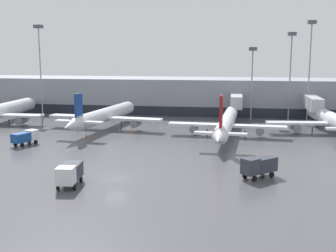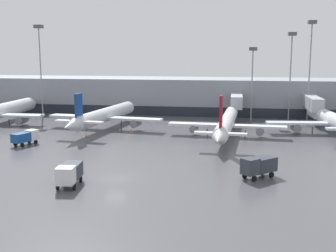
{
  "view_description": "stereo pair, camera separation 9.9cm",
  "coord_description": "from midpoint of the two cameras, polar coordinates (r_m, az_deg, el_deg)",
  "views": [
    {
      "loc": [
        14.31,
        -48.77,
        15.26
      ],
      "look_at": [
        3.12,
        22.02,
        3.0
      ],
      "focal_mm": 45.0,
      "sensor_mm": 36.0,
      "label": 1
    },
    {
      "loc": [
        14.4,
        -48.76,
        15.26
      ],
      "look_at": [
        3.12,
        22.02,
        3.0
      ],
      "focal_mm": 45.0,
      "sensor_mm": 36.0,
      "label": 2
    }
  ],
  "objects": [
    {
      "name": "apron_light_mast_5",
      "position": [
        101.22,
        16.33,
        9.59
      ],
      "size": [
        1.8,
        1.8,
        20.19
      ],
      "color": "gray",
      "rests_on": "ground_plane"
    },
    {
      "name": "apron_light_mast_4",
      "position": [
        102.16,
        18.75,
        10.42
      ],
      "size": [
        1.8,
        1.8,
        22.76
      ],
      "color": "gray",
      "rests_on": "ground_plane"
    },
    {
      "name": "apron_light_mast_6",
      "position": [
        99.0,
        11.35,
        8.46
      ],
      "size": [
        1.8,
        1.8,
        16.84
      ],
      "color": "gray",
      "rests_on": "ground_plane"
    },
    {
      "name": "traffic_cone_0",
      "position": [
        79.63,
        -11.08,
        -1.26
      ],
      "size": [
        0.4,
        0.4,
        0.73
      ],
      "color": "orange",
      "rests_on": "ground_plane"
    },
    {
      "name": "parked_jet_3",
      "position": [
        79.31,
        7.89,
        0.41
      ],
      "size": [
        22.03,
        35.51,
        8.92
      ],
      "rotation": [
        0.0,
        0.0,
        1.52
      ],
      "color": "silver",
      "rests_on": "ground_plane"
    },
    {
      "name": "traffic_cone_3",
      "position": [
        83.72,
        -5.03,
        -0.58
      ],
      "size": [
        0.39,
        0.39,
        0.72
      ],
      "color": "orange",
      "rests_on": "ground_plane"
    },
    {
      "name": "service_truck_2",
      "position": [
        50.77,
        -13.26,
        -6.19
      ],
      "size": [
        2.61,
        5.12,
        2.66
      ],
      "rotation": [
        0.0,
        0.0,
        4.83
      ],
      "color": "#2D333D",
      "rests_on": "ground_plane"
    },
    {
      "name": "parked_jet_5",
      "position": [
        86.93,
        21.47,
        0.66
      ],
      "size": [
        25.59,
        32.98,
        8.63
      ],
      "rotation": [
        0.0,
        0.0,
        1.68
      ],
      "color": "silver",
      "rests_on": "ground_plane"
    },
    {
      "name": "service_truck_1",
      "position": [
        75.32,
        -18.8,
        -1.38
      ],
      "size": [
        3.33,
        5.01,
        2.41
      ],
      "rotation": [
        0.0,
        0.0,
        1.2
      ],
      "color": "#19478C",
      "rests_on": "ground_plane"
    },
    {
      "name": "service_truck_0",
      "position": [
        53.78,
        12.16,
        -5.24
      ],
      "size": [
        4.75,
        4.61,
        2.7
      ],
      "rotation": [
        0.0,
        0.0,
        3.89
      ],
      "color": "#2D333D",
      "rests_on": "ground_plane"
    },
    {
      "name": "terminal_building",
      "position": [
        111.98,
        1.78,
        4.19
      ],
      "size": [
        160.0,
        30.54,
        9.0
      ],
      "color": "gray",
      "rests_on": "ground_plane"
    },
    {
      "name": "parked_jet_1",
      "position": [
        86.99,
        -8.65,
        1.42
      ],
      "size": [
        24.41,
        32.24,
        8.33
      ],
      "rotation": [
        0.0,
        0.0,
        1.44
      ],
      "color": "silver",
      "rests_on": "ground_plane"
    },
    {
      "name": "apron_light_mast_2",
      "position": [
        107.55,
        -17.07,
        10.24
      ],
      "size": [
        1.8,
        1.8,
        22.18
      ],
      "color": "gray",
      "rests_on": "ground_plane"
    },
    {
      "name": "ground_plane",
      "position": [
        53.07,
        -7.16,
        -7.08
      ],
      "size": [
        320.0,
        320.0,
        0.0
      ],
      "primitive_type": "plane",
      "color": "#4C4C51"
    }
  ]
}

